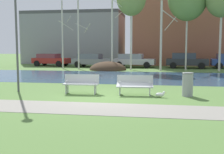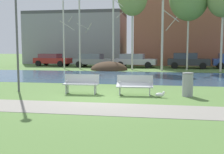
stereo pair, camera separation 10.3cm
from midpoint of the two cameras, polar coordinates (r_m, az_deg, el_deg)
name	(u,v)px [view 1 (the left image)]	position (r m, az deg, el deg)	size (l,w,h in m)	color
ground_plane	(128,75)	(21.56, 3.15, 0.51)	(120.00, 120.00, 0.00)	#517538
paved_path_strip	(93,108)	(9.72, -4.20, -6.42)	(60.00, 1.96, 0.01)	gray
river_band	(126,77)	(19.93, 2.66, 0.06)	(80.00, 8.34, 0.01)	#33516B
soil_mound	(108,70)	(26.00, -0.96, 1.48)	(3.43, 3.33, 1.58)	#423021
bench_left	(81,83)	(12.76, -6.56, -1.30)	(1.63, 0.64, 0.87)	#B2B5B7
bench_right	(135,84)	(12.34, 4.45, -1.53)	(1.63, 0.64, 0.87)	#B2B5B7
trash_bin	(188,84)	(12.42, 14.99, -1.39)	(0.48, 0.48, 1.03)	gray
seagull	(160,94)	(11.92, 9.62, -3.53)	(0.45, 0.17, 0.26)	white
streetlamp	(16,12)	(13.99, -19.31, 12.46)	(0.32, 0.32, 5.64)	#4C4C51
birch_far_left	(63,34)	(27.64, -10.17, 8.59)	(1.22, 2.08, 6.56)	beige
birch_left	(79,32)	(26.97, -6.94, 9.10)	(1.30, 2.18, 7.01)	beige
birch_center_left	(112,26)	(26.04, -0.04, 10.39)	(1.51, 2.32, 7.92)	beige
birch_center_right	(162,35)	(25.36, 10.03, 8.50)	(1.52, 2.67, 6.19)	beige
parked_van_nearest_red	(51,59)	(31.99, -12.53, 3.53)	(4.16, 2.29, 1.37)	maroon
parked_sedan_second_grey	(92,60)	(29.67, -4.21, 3.49)	(4.36, 2.36, 1.40)	slate
parked_hatch_third_silver	(133,60)	(29.30, 4.28, 3.47)	(4.48, 2.33, 1.42)	#B2B5BC
parked_wagon_fourth_dark	(186,60)	(28.96, 14.86, 3.34)	(4.21, 2.36, 1.53)	#282B30
building_grey_warehouse	(76,38)	(38.03, -7.46, 7.88)	(12.47, 7.15, 6.60)	gray
building_brick_low	(203,27)	(37.09, 18.06, 9.69)	(16.88, 9.84, 9.20)	brown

